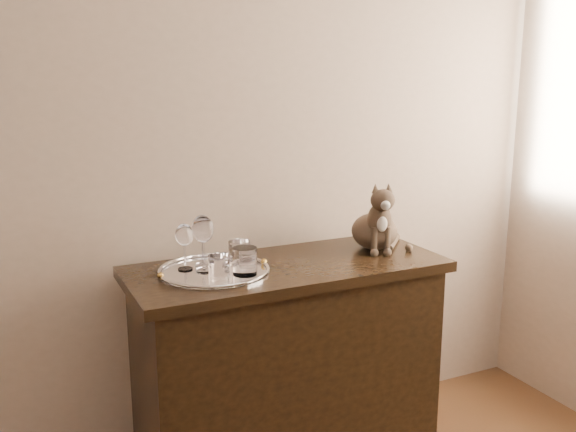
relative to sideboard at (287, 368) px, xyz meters
name	(u,v)px	position (x,y,z in m)	size (l,w,h in m)	color
wall_back	(101,130)	(-0.60, 0.31, 0.93)	(4.00, 0.10, 2.70)	tan
sideboard	(287,368)	(0.00, 0.00, 0.00)	(1.20, 0.50, 0.85)	black
tray	(214,272)	(-0.29, 0.01, 0.43)	(0.40, 0.40, 0.01)	silver
wine_glass_a	(185,247)	(-0.37, 0.07, 0.52)	(0.06, 0.06, 0.17)	silver
wine_glass_b	(203,240)	(-0.30, 0.09, 0.53)	(0.07, 0.07, 0.19)	white
wine_glass_d	(204,244)	(-0.32, 0.03, 0.53)	(0.08, 0.08, 0.20)	silver
tumbler_a	(245,261)	(-0.20, -0.07, 0.48)	(0.09, 0.09, 0.10)	silver
tumbler_b	(219,267)	(-0.30, -0.08, 0.47)	(0.07, 0.07, 0.08)	white
tumbler_c	(239,253)	(-0.17, 0.05, 0.48)	(0.08, 0.08, 0.09)	silver
cat	(375,214)	(0.42, 0.05, 0.57)	(0.28, 0.26, 0.29)	#4F412F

